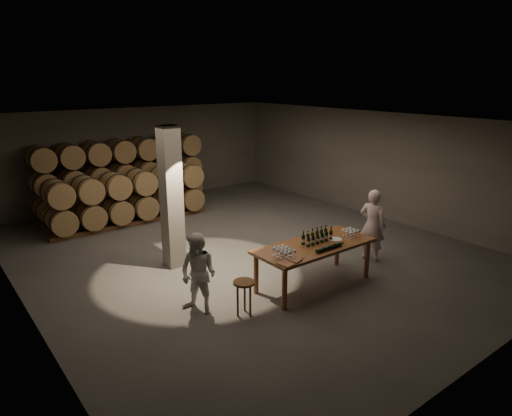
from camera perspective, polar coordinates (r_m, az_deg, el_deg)
room at (r=10.28m, az=-10.53°, el=1.22°), size 12.00×12.00×12.00m
tasting_table at (r=9.45m, az=7.31°, el=-5.11°), size 2.60×1.10×0.90m
barrel_stack_back at (r=15.16m, az=-16.43°, el=4.08°), size 5.48×0.95×2.31m
barrel_stack_front at (r=13.83m, az=-15.64°, el=1.44°), size 4.70×0.95×1.57m
bottle_cluster at (r=9.50m, az=7.66°, el=-3.65°), size 0.72×0.22×0.30m
lying_bottles at (r=9.17m, az=9.14°, el=-4.90°), size 0.78×0.08×0.08m
glass_cluster_left at (r=8.70m, az=3.54°, el=-5.31°), size 0.30×0.41×0.17m
glass_cluster_right at (r=9.98m, az=11.77°, el=-2.83°), size 0.30×0.30×0.15m
plate at (r=9.74m, az=9.89°, el=-3.87°), size 0.28×0.28×0.02m
notebook_near at (r=8.55m, az=4.94°, el=-6.53°), size 0.27×0.24×0.03m
notebook_corner at (r=8.39m, az=3.75°, el=-6.99°), size 0.25×0.30×0.02m
pen at (r=8.66m, az=5.80°, el=-6.31°), size 0.12×0.02×0.01m
stool at (r=8.34m, az=-1.50°, el=-9.90°), size 0.39×0.39×0.66m
person_man at (r=11.00m, az=14.34°, el=-2.07°), size 0.59×0.72×1.71m
person_woman at (r=8.42m, az=-7.22°, el=-8.15°), size 0.83×0.91×1.51m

